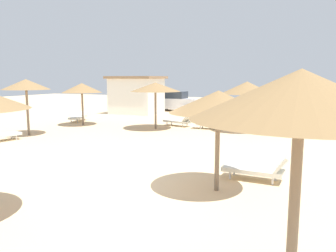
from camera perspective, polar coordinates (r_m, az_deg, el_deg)
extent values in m
plane|color=#DBBA8C|center=(9.60, -7.56, -9.48)|extent=(80.00, 80.00, 0.00)
cylinder|color=#75604C|center=(21.23, -14.44, 3.00)|extent=(0.12, 0.12, 2.12)
cone|color=olive|center=(21.16, -14.56, 6.36)|extent=(2.43, 2.43, 0.58)
cylinder|color=#75604C|center=(8.65, 8.45, -4.14)|extent=(0.12, 0.12, 2.14)
cone|color=olive|center=(8.47, 8.62, 4.15)|extent=(2.51, 2.51, 0.56)
cylinder|color=#75604C|center=(4.06, 20.64, -15.90)|extent=(0.12, 0.12, 2.57)
cone|color=olive|center=(3.72, 21.78, 5.05)|extent=(2.32, 2.32, 0.53)
cylinder|color=#75604C|center=(18.73, 13.26, 2.40)|extent=(0.12, 0.12, 2.14)
cone|color=olive|center=(18.65, 13.39, 6.40)|extent=(2.86, 2.86, 0.68)
cylinder|color=#75604C|center=(18.33, -22.94, 2.29)|extent=(0.12, 0.12, 2.43)
cone|color=olive|center=(18.25, -23.19, 6.59)|extent=(2.36, 2.36, 0.52)
cylinder|color=#75604C|center=(19.02, -2.15, 2.86)|extent=(0.12, 0.12, 2.24)
cone|color=olive|center=(18.94, -2.17, 6.71)|extent=(2.84, 2.84, 0.51)
cube|color=silver|center=(23.13, -15.20, 1.44)|extent=(1.10, 1.81, 0.12)
cube|color=silver|center=(23.85, -14.46, 2.10)|extent=(0.76, 0.69, 0.31)
cylinder|color=silver|center=(23.79, -15.11, 1.21)|extent=(0.06, 0.06, 0.22)
cylinder|color=silver|center=(23.62, -14.12, 1.20)|extent=(0.06, 0.06, 0.22)
cylinder|color=silver|center=(22.70, -16.28, 0.84)|extent=(0.06, 0.06, 0.22)
cylinder|color=silver|center=(22.52, -15.26, 0.82)|extent=(0.06, 0.06, 0.22)
cube|color=silver|center=(9.94, 14.32, -7.36)|extent=(1.73, 0.71, 0.12)
cube|color=silver|center=(9.73, 19.01, -6.17)|extent=(0.41, 0.66, 0.49)
cylinder|color=silver|center=(10.09, 17.93, -8.28)|extent=(0.06, 0.06, 0.22)
cylinder|color=silver|center=(9.67, 17.51, -8.98)|extent=(0.06, 0.06, 0.22)
cylinder|color=silver|center=(10.32, 11.28, -7.65)|extent=(0.06, 0.06, 0.22)
cylinder|color=silver|center=(9.92, 10.59, -8.30)|extent=(0.06, 0.06, 0.22)
cube|color=silver|center=(19.15, 7.52, 0.29)|extent=(1.74, 0.76, 0.12)
cube|color=silver|center=(19.31, 5.23, 1.22)|extent=(0.45, 0.67, 0.48)
cylinder|color=silver|center=(19.11, 5.61, -0.21)|extent=(0.06, 0.06, 0.22)
cylinder|color=silver|center=(19.53, 5.95, -0.03)|extent=(0.06, 0.06, 0.22)
cylinder|color=silver|center=(18.84, 9.14, -0.40)|extent=(0.06, 0.06, 0.22)
cylinder|color=silver|center=(19.26, 9.40, -0.21)|extent=(0.06, 0.06, 0.22)
cube|color=silver|center=(17.22, -26.69, -1.41)|extent=(1.00, 1.80, 0.12)
cylinder|color=silver|center=(17.32, -24.56, -1.80)|extent=(0.06, 0.06, 0.22)
cylinder|color=silver|center=(17.71, -25.23, -1.64)|extent=(0.06, 0.06, 0.22)
cube|color=silver|center=(20.27, 1.54, 0.80)|extent=(1.80, 1.03, 0.12)
cube|color=silver|center=(19.78, 3.40, 1.35)|extent=(0.58, 0.73, 0.45)
cylinder|color=silver|center=(20.13, 3.28, 0.25)|extent=(0.06, 0.06, 0.22)
cylinder|color=silver|center=(19.77, 2.55, 0.11)|extent=(0.06, 0.06, 0.22)
cylinder|color=silver|center=(20.83, 0.58, 0.53)|extent=(0.06, 0.06, 0.22)
cylinder|color=silver|center=(20.49, -0.17, 0.40)|extent=(0.06, 0.06, 0.22)
cube|color=brown|center=(21.07, 14.45, 1.29)|extent=(1.55, 0.65, 0.08)
cube|color=brown|center=(21.11, 12.93, 0.68)|extent=(0.18, 0.38, 0.41)
cube|color=brown|center=(21.10, 15.91, 0.57)|extent=(0.18, 0.38, 0.41)
cube|color=silver|center=(29.47, 1.47, 3.90)|extent=(4.01, 1.71, 0.90)
cube|color=#262D38|center=(29.50, 1.11, 5.36)|extent=(2.01, 1.57, 0.60)
cylinder|color=black|center=(29.82, 4.52, 3.25)|extent=(0.64, 0.22, 0.64)
cylinder|color=black|center=(28.18, 3.30, 2.97)|extent=(0.64, 0.22, 0.64)
cylinder|color=black|center=(30.84, -0.21, 3.44)|extent=(0.64, 0.22, 0.64)
cylinder|color=black|center=(29.25, -1.65, 3.18)|extent=(0.64, 0.22, 0.64)
cube|color=white|center=(27.49, -5.40, 5.12)|extent=(3.69, 3.04, 2.84)
cube|color=#8C6B4C|center=(27.45, -5.44, 8.30)|extent=(4.09, 3.44, 0.20)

